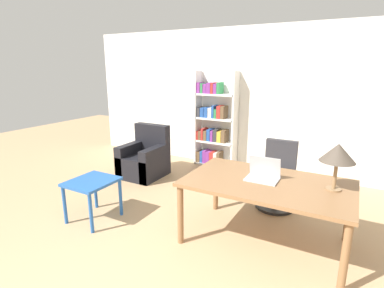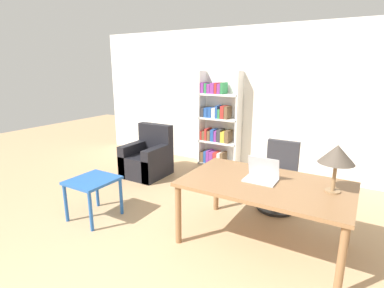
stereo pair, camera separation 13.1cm
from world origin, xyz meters
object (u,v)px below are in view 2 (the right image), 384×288
office_chair (279,180)px  bookshelf (217,126)px  table_lamp (337,155)px  laptop (261,175)px  armchair (148,159)px  side_table_blue (93,185)px  desk (265,189)px

office_chair → bookshelf: 2.10m
office_chair → table_lamp: bearing=-49.5°
laptop → office_chair: size_ratio=0.37×
office_chair → armchair: size_ratio=1.04×
table_lamp → office_chair: size_ratio=0.51×
laptop → bookshelf: size_ratio=0.19×
office_chair → armchair: 2.45m
laptop → table_lamp: table_lamp is taller
laptop → side_table_blue: (-2.05, -0.61, -0.34)m
desk → laptop: 0.15m
laptop → bookshelf: 2.77m
table_lamp → bookshelf: bearing=137.6°
side_table_blue → bookshelf: bookshelf is taller
desk → armchair: (-2.55, 1.09, -0.37)m
table_lamp → side_table_blue: (-2.78, -0.67, -0.67)m
laptop → side_table_blue: laptop is taller
armchair → bookshelf: 1.54m
laptop → bookshelf: bearing=126.6°
table_lamp → armchair: size_ratio=0.53×
laptop → office_chair: bearing=92.3°
desk → armchair: armchair is taller
desk → side_table_blue: (-2.12, -0.57, -0.21)m
laptop → table_lamp: size_ratio=0.72×
desk → table_lamp: (0.66, 0.11, 0.46)m
side_table_blue → bookshelf: bearing=81.9°
desk → laptop: (-0.07, 0.05, 0.13)m
desk → laptop: bearing=145.6°
desk → office_chair: office_chair is taller
office_chair → desk: bearing=-84.0°
armchair → side_table_blue: bearing=-75.4°
bookshelf → armchair: bearing=-125.1°
desk → table_lamp: table_lamp is taller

